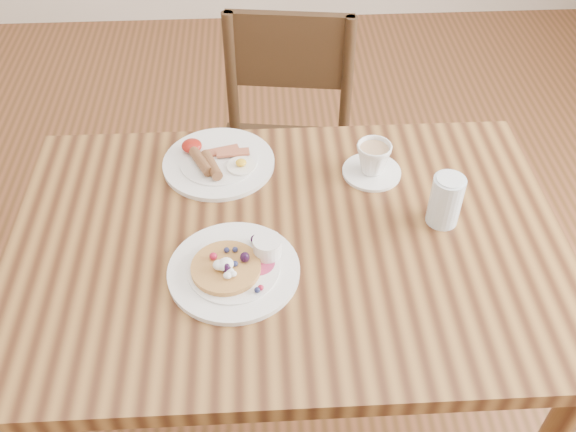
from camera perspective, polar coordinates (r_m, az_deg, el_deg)
The scene contains 7 objects.
ground at distance 1.99m, azimuth 0.00°, elevation -17.24°, with size 5.00×5.00×0.00m, color #593619.
dining_table at distance 1.45m, azimuth 0.00°, elevation -4.80°, with size 1.20×0.80×0.75m.
chair_far at distance 2.03m, azimuth -0.19°, elevation 6.02°, with size 0.47×0.47×0.88m.
pancake_plate at distance 1.31m, azimuth -4.64°, elevation -4.55°, with size 0.27×0.27×0.06m.
breakfast_plate at distance 1.56m, azimuth -6.34°, elevation 4.84°, with size 0.27×0.27×0.04m.
teacup_saucer at distance 1.53m, azimuth 7.55°, elevation 4.87°, with size 0.14×0.14×0.08m.
water_glass at distance 1.42m, azimuth 13.83°, elevation 1.34°, with size 0.07×0.07×0.12m, color silver.
Camera 1 is at (-0.05, -0.95, 1.74)m, focal length 40.00 mm.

